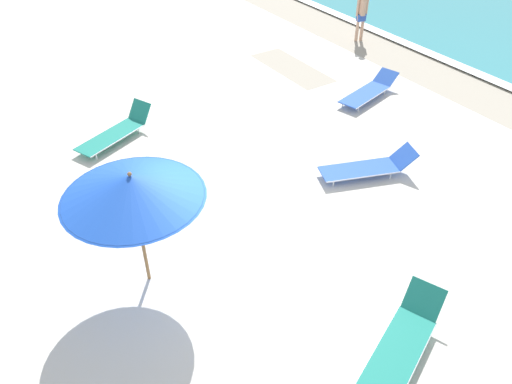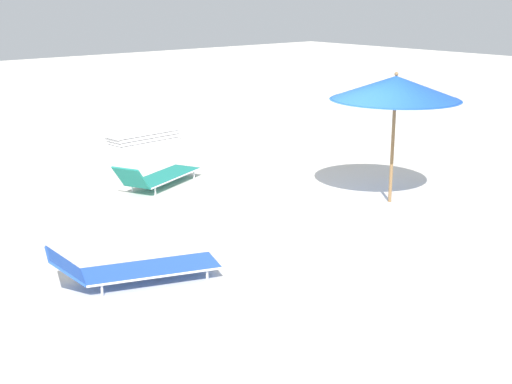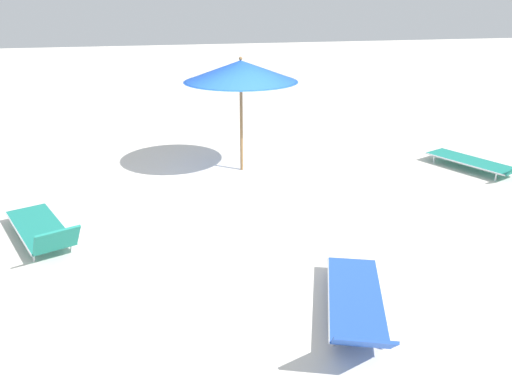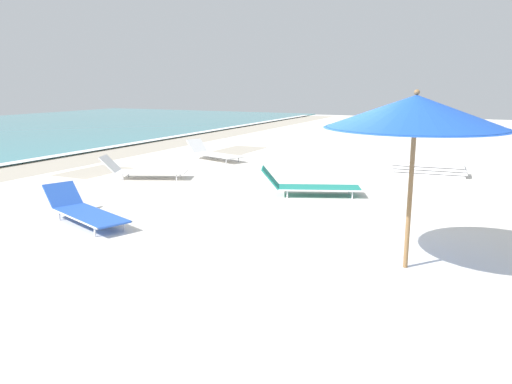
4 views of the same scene
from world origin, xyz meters
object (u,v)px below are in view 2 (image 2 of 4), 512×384
object	(u,v)px
beach_umbrella	(396,88)
sun_lounger_near_water_left	(157,177)
sun_lounger_under_umbrella	(133,268)
lounger_stack	(143,137)

from	to	relation	value
beach_umbrella	sun_lounger_near_water_left	size ratio (longest dim) A/B	1.06
sun_lounger_under_umbrella	sun_lounger_near_water_left	bearing A→B (deg)	-16.71
lounger_stack	sun_lounger_near_water_left	distance (m)	4.18
beach_umbrella	sun_lounger_under_umbrella	xyz separation A→B (m)	(-0.22, 5.39, -1.80)
sun_lounger_under_umbrella	lounger_stack	bearing A→B (deg)	-12.68
beach_umbrella	sun_lounger_under_umbrella	size ratio (longest dim) A/B	1.04
beach_umbrella	lounger_stack	distance (m)	7.42
beach_umbrella	sun_lounger_under_umbrella	bearing A→B (deg)	92.35
beach_umbrella	sun_lounger_under_umbrella	world-z (taller)	beach_umbrella
beach_umbrella	lounger_stack	xyz separation A→B (m)	(7.16, 0.63, -1.85)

